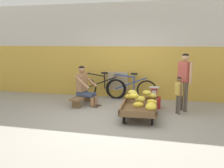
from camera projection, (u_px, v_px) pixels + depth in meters
ground_plane at (111, 121)px, 5.80m from camera, size 80.00×80.00×0.00m
back_wall at (131, 51)px, 8.08m from camera, size 16.00×0.30×3.07m
banana_cart at (139, 108)px, 6.02m from camera, size 0.94×1.50×0.36m
banana_pile at (142, 99)px, 6.01m from camera, size 0.92×1.40×0.26m
low_bench at (82, 98)px, 7.26m from camera, size 0.40×1.12×0.27m
vendor_seated at (84, 86)px, 7.16m from camera, size 0.73×0.58×1.14m
plastic_crate at (154, 103)px, 6.92m from camera, size 0.36×0.28×0.30m
weighing_scale at (154, 92)px, 6.87m from camera, size 0.30×0.30×0.29m
bicycle_near_left at (102, 87)px, 8.13m from camera, size 1.66×0.48×0.86m
bicycle_far_left at (131, 89)px, 7.91m from camera, size 1.66×0.48×0.86m
sign_board at (118, 84)px, 8.18m from camera, size 0.70×0.25×0.88m
customer_adult at (185, 76)px, 6.46m from camera, size 0.36×0.39×1.53m
customer_child at (179, 91)px, 6.25m from camera, size 0.20×0.28×0.96m
shopping_bag at (148, 106)px, 6.64m from camera, size 0.18×0.12×0.24m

